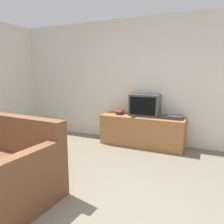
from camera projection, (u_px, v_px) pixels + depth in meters
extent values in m
cube|color=silver|center=(142.00, 81.00, 4.62)|extent=(9.00, 0.06, 2.60)
cube|color=#9E6638|center=(142.00, 131.00, 4.47)|extent=(1.69, 0.51, 0.61)
cube|color=#4C4C51|center=(145.00, 105.00, 4.46)|extent=(0.60, 0.32, 0.44)
cube|color=black|center=(142.00, 106.00, 4.31)|extent=(0.52, 0.01, 0.36)
cube|color=brown|center=(15.00, 133.00, 2.88)|extent=(1.63, 0.25, 0.48)
cube|color=brown|center=(35.00, 182.00, 2.27)|extent=(0.19, 0.93, 0.72)
cube|color=#23478E|center=(120.00, 113.00, 4.66)|extent=(0.13, 0.20, 0.03)
cube|color=#B72D28|center=(120.00, 112.00, 4.64)|extent=(0.15, 0.15, 0.02)
cube|color=#B72D28|center=(119.00, 111.00, 4.64)|extent=(0.15, 0.21, 0.02)
cube|color=#2D2D2D|center=(134.00, 117.00, 4.32)|extent=(0.06, 0.15, 0.02)
cube|color=#333338|center=(173.00, 117.00, 4.18)|extent=(0.37, 0.24, 0.06)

